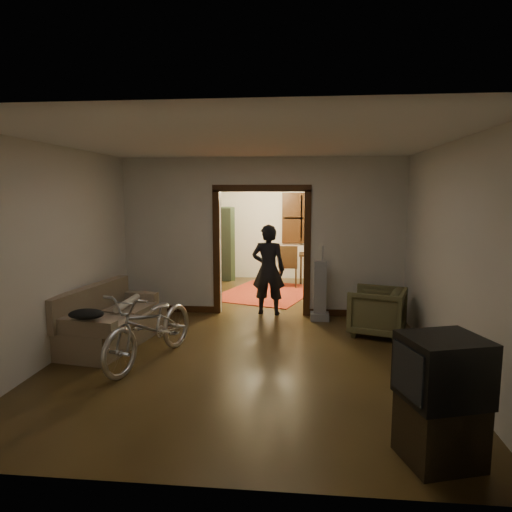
# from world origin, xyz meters

# --- Properties ---
(floor) EXTENTS (5.00, 8.50, 0.01)m
(floor) POSITION_xyz_m (0.00, 0.00, 0.00)
(floor) COLOR #30220F
(floor) RESTS_ON ground
(ceiling) EXTENTS (5.00, 8.50, 0.01)m
(ceiling) POSITION_xyz_m (0.00, 0.00, 2.80)
(ceiling) COLOR white
(ceiling) RESTS_ON floor
(wall_back) EXTENTS (5.00, 0.02, 2.80)m
(wall_back) POSITION_xyz_m (0.00, 4.25, 1.40)
(wall_back) COLOR beige
(wall_back) RESTS_ON floor
(wall_left) EXTENTS (0.02, 8.50, 2.80)m
(wall_left) POSITION_xyz_m (-2.50, 0.00, 1.40)
(wall_left) COLOR beige
(wall_left) RESTS_ON floor
(wall_right) EXTENTS (0.02, 8.50, 2.80)m
(wall_right) POSITION_xyz_m (2.50, 0.00, 1.40)
(wall_right) COLOR beige
(wall_right) RESTS_ON floor
(partition_wall) EXTENTS (5.00, 0.14, 2.80)m
(partition_wall) POSITION_xyz_m (0.00, 0.75, 1.40)
(partition_wall) COLOR beige
(partition_wall) RESTS_ON floor
(door_casing) EXTENTS (1.74, 0.20, 2.32)m
(door_casing) POSITION_xyz_m (0.00, 0.75, 1.10)
(door_casing) COLOR black
(door_casing) RESTS_ON floor
(far_window) EXTENTS (0.98, 0.06, 1.28)m
(far_window) POSITION_xyz_m (0.70, 4.21, 1.55)
(far_window) COLOR black
(far_window) RESTS_ON wall_back
(chandelier) EXTENTS (0.24, 0.24, 0.24)m
(chandelier) POSITION_xyz_m (0.00, 2.50, 2.35)
(chandelier) COLOR #FFE0A5
(chandelier) RESTS_ON ceiling
(light_switch) EXTENTS (0.08, 0.01, 0.12)m
(light_switch) POSITION_xyz_m (1.05, 0.68, 1.25)
(light_switch) COLOR silver
(light_switch) RESTS_ON partition_wall
(sofa) EXTENTS (1.10, 1.93, 0.84)m
(sofa) POSITION_xyz_m (-2.01, -1.13, 0.42)
(sofa) COLOR #6E6049
(sofa) RESTS_ON floor
(rolled_paper) EXTENTS (0.10, 0.83, 0.10)m
(rolled_paper) POSITION_xyz_m (-1.91, -0.83, 0.53)
(rolled_paper) COLOR beige
(rolled_paper) RESTS_ON sofa
(jacket) EXTENTS (0.44, 0.33, 0.13)m
(jacket) POSITION_xyz_m (-1.96, -2.04, 0.68)
(jacket) COLOR black
(jacket) RESTS_ON sofa
(bicycle) EXTENTS (1.14, 1.93, 0.96)m
(bicycle) POSITION_xyz_m (-1.21, -1.80, 0.48)
(bicycle) COLOR silver
(bicycle) RESTS_ON floor
(armchair) EXTENTS (1.02, 1.00, 0.74)m
(armchair) POSITION_xyz_m (1.88, -0.34, 0.37)
(armchair) COLOR brown
(armchair) RESTS_ON floor
(tv_stand) EXTENTS (0.70, 0.66, 0.52)m
(tv_stand) POSITION_xyz_m (1.84, -3.72, 0.26)
(tv_stand) COLOR black
(tv_stand) RESTS_ON floor
(crt_tv) EXTENTS (0.74, 0.70, 0.52)m
(crt_tv) POSITION_xyz_m (1.84, -3.72, 0.79)
(crt_tv) COLOR black
(crt_tv) RESTS_ON tv_stand
(vacuum) EXTENTS (0.36, 0.31, 1.03)m
(vacuum) POSITION_xyz_m (1.04, 0.40, 0.52)
(vacuum) COLOR gray
(vacuum) RESTS_ON floor
(person) EXTENTS (0.62, 0.44, 1.63)m
(person) POSITION_xyz_m (0.12, 0.71, 0.82)
(person) COLOR black
(person) RESTS_ON floor
(oriental_rug) EXTENTS (2.44, 2.79, 0.02)m
(oriental_rug) POSITION_xyz_m (-0.03, 2.43, 0.01)
(oriental_rug) COLOR maroon
(oriental_rug) RESTS_ON floor
(locker) EXTENTS (1.03, 0.77, 1.83)m
(locker) POSITION_xyz_m (-1.44, 3.86, 0.92)
(locker) COLOR #253620
(locker) RESTS_ON floor
(globe) EXTENTS (0.27, 0.27, 0.27)m
(globe) POSITION_xyz_m (-1.44, 3.86, 1.94)
(globe) COLOR #1E5972
(globe) RESTS_ON locker
(desk) EXTENTS (1.07, 0.81, 0.71)m
(desk) POSITION_xyz_m (1.14, 3.69, 0.35)
(desk) COLOR black
(desk) RESTS_ON floor
(desk_chair) EXTENTS (0.52, 0.52, 0.98)m
(desk_chair) POSITION_xyz_m (0.41, 3.19, 0.49)
(desk_chair) COLOR black
(desk_chair) RESTS_ON floor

